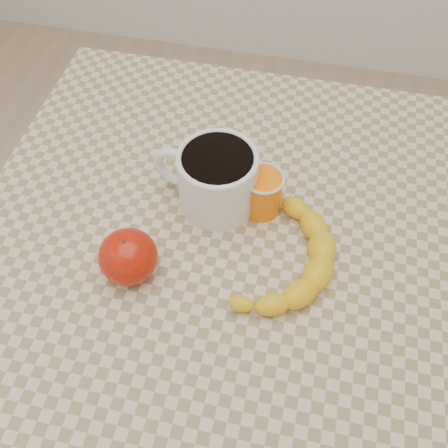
% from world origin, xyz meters
% --- Properties ---
extents(ground, '(3.00, 3.00, 0.00)m').
position_xyz_m(ground, '(0.00, 0.00, 0.00)').
color(ground, tan).
rests_on(ground, ground).
extents(table, '(0.80, 0.80, 0.75)m').
position_xyz_m(table, '(0.00, 0.00, 0.66)').
color(table, beige).
rests_on(table, ground).
extents(coffee_mug, '(0.18, 0.14, 0.11)m').
position_xyz_m(coffee_mug, '(-0.03, 0.06, 0.81)').
color(coffee_mug, white).
rests_on(coffee_mug, table).
extents(orange_juice_glass, '(0.06, 0.06, 0.07)m').
position_xyz_m(orange_juice_glass, '(0.05, 0.06, 0.79)').
color(orange_juice_glass, orange).
rests_on(orange_juice_glass, table).
extents(apple, '(0.10, 0.10, 0.08)m').
position_xyz_m(apple, '(-0.12, -0.10, 0.79)').
color(apple, '#9F0E05').
rests_on(apple, table).
extents(banana, '(0.29, 0.34, 0.04)m').
position_xyz_m(banana, '(0.10, -0.04, 0.77)').
color(banana, yellow).
rests_on(banana, table).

